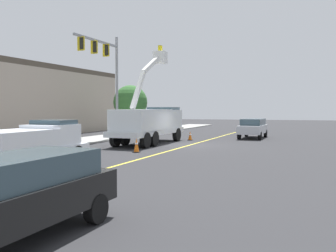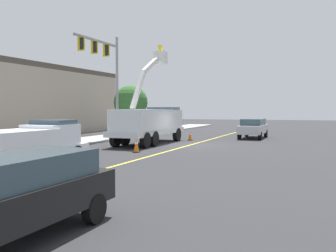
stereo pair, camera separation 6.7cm
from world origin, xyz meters
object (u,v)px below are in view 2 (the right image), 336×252
Objects in this scene: passing_minivan at (253,127)px; traffic_signal_mast at (106,66)px; service_pickup_truck at (31,142)px; traffic_cone_mid_rear at (190,136)px; traffic_cone_leading at (25,171)px; trailing_sedan at (11,192)px; traffic_cone_mid_front at (136,145)px; utility_bucket_truck at (150,122)px.

passing_minivan is 0.58× the size of traffic_signal_mast.
service_pickup_truck is at bearing 156.63° from passing_minivan.
passing_minivan reaches higher than traffic_cone_mid_rear.
trailing_sedan is at bearing -144.93° from traffic_cone_leading.
traffic_cone_mid_rear is 8.90m from traffic_signal_mast.
passing_minivan reaches higher than traffic_cone_mid_front.
utility_bucket_truck reaches higher than service_pickup_truck.
traffic_signal_mast is at bearing 115.94° from passing_minivan.
traffic_cone_leading is at bearing 163.67° from passing_minivan.
utility_bucket_truck is 6.46m from traffic_signal_mast.
traffic_cone_leading is 0.10× the size of traffic_signal_mast.
utility_bucket_truck is 0.98× the size of traffic_signal_mast.
traffic_cone_mid_rear is at bearing -31.27° from utility_bucket_truck.
traffic_cone_leading is (-14.79, -0.53, -1.20)m from utility_bucket_truck.
traffic_signal_mast is (13.72, 3.05, 4.93)m from service_pickup_truck.
traffic_cone_mid_front reaches higher than traffic_cone_mid_rear.
trailing_sedan reaches higher than traffic_cone_mid_front.
traffic_cone_mid_rear is 0.09× the size of traffic_signal_mast.
passing_minivan is at bearing -23.37° from service_pickup_truck.
passing_minivan is at bearing -25.31° from traffic_cone_mid_front.
utility_bucket_truck is 4.46m from traffic_cone_mid_rear.
traffic_cone_mid_front is at bearing -169.07° from utility_bucket_truck.
traffic_cone_leading is at bearing 176.99° from traffic_cone_mid_front.
service_pickup_truck is 6.88× the size of traffic_cone_leading.
utility_bucket_truck is 10.00× the size of traffic_cone_leading.
utility_bucket_truck reaches higher than traffic_cone_leading.
passing_minivan is 1.00× the size of trailing_sedan.
utility_bucket_truck reaches higher than passing_minivan.
traffic_signal_mast reaches higher than service_pickup_truck.
traffic_cone_mid_rear is (3.66, -2.22, -1.25)m from utility_bucket_truck.
passing_minivan is 23.03m from traffic_cone_leading.
traffic_cone_mid_front is (-12.64, 5.98, -0.56)m from passing_minivan.
service_pickup_truck is 1.16× the size of passing_minivan.
traffic_signal_mast reaches higher than utility_bucket_truck.
service_pickup_truck is 0.67× the size of traffic_signal_mast.
trailing_sedan is at bearing -175.56° from traffic_cone_mid_rear.
passing_minivan is 5.91× the size of traffic_cone_mid_front.
passing_minivan is 27.26m from trailing_sedan.
traffic_cone_mid_front is 0.10× the size of traffic_signal_mast.
traffic_signal_mast is at bearing 16.45° from traffic_cone_leading.
trailing_sedan is at bearing -145.70° from service_pickup_truck.
traffic_cone_leading is (-2.85, -1.84, -0.70)m from service_pickup_truck.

